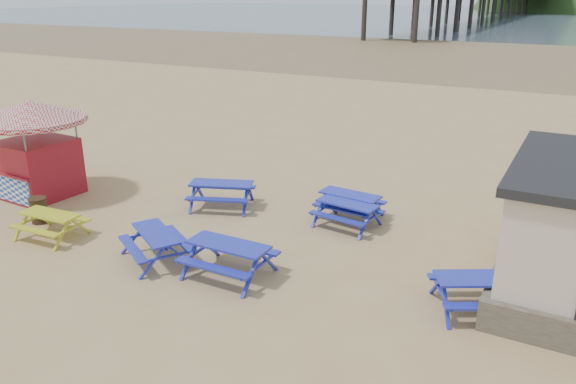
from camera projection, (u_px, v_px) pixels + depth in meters
The scene contains 12 objects.
ground at pixel (244, 237), 16.16m from camera, with size 400.00×400.00×0.00m, color tan.
wet_sand at pixel (515, 55), 61.63m from camera, with size 400.00×400.00×0.00m, color olive.
sea at pixel (573, 16), 156.72m from camera, with size 400.00×400.00×0.00m, color #455662.
picnic_table_blue_a at pixel (222, 195), 18.24m from camera, with size 2.45×2.23×0.84m.
picnic_table_blue_b at pixel (347, 214), 16.75m from camera, with size 1.98×1.67×0.76m.
picnic_table_blue_c at pixel (350, 206), 17.41m from camera, with size 1.98×1.65×0.78m.
picnic_table_blue_d at pixel (157, 246), 14.64m from camera, with size 2.39×2.26×0.79m.
picnic_table_blue_e at pixel (229, 259), 13.83m from camera, with size 2.07×1.67×0.86m.
picnic_table_blue_f at pixel (479, 294), 12.31m from camera, with size 2.46×2.32×0.82m.
picnic_table_yellow at pixel (51, 225), 16.00m from camera, with size 1.85×1.53×0.74m.
ice_cream_kiosk at pixel (33, 136), 18.76m from camera, with size 3.86×3.86×3.31m.
litter_bin at pixel (39, 210), 17.03m from camera, with size 0.54×0.54×0.79m.
Camera 1 is at (8.16, -12.38, 6.68)m, focal length 35.00 mm.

